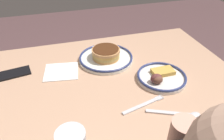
# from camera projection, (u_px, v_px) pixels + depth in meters

# --- Properties ---
(dining_table) EXTENTS (1.11, 0.82, 0.72)m
(dining_table) POSITION_uv_depth(u_px,v_px,m) (116.00, 96.00, 1.00)
(dining_table) COLOR tan
(dining_table) RESTS_ON ground_plane
(plate_near_main) EXTENTS (0.27, 0.27, 0.06)m
(plate_near_main) POSITION_uv_depth(u_px,v_px,m) (106.00, 56.00, 1.06)
(plate_near_main) COLOR white
(plate_near_main) RESTS_ON dining_table
(plate_center_pancakes) EXTENTS (0.21, 0.21, 0.05)m
(plate_center_pancakes) POSITION_uv_depth(u_px,v_px,m) (161.00, 77.00, 0.93)
(plate_center_pancakes) COLOR silver
(plate_center_pancakes) RESTS_ON dining_table
(cell_phone) EXTENTS (0.15, 0.10, 0.01)m
(cell_phone) POSITION_uv_depth(u_px,v_px,m) (14.00, 73.00, 0.98)
(cell_phone) COLOR black
(cell_phone) RESTS_ON dining_table
(paper_napkin) EXTENTS (0.17, 0.16, 0.00)m
(paper_napkin) POSITION_uv_depth(u_px,v_px,m) (61.00, 72.00, 0.99)
(paper_napkin) COLOR white
(paper_napkin) RESTS_ON dining_table
(fork_near) EXTENTS (0.18, 0.06, 0.01)m
(fork_near) POSITION_uv_depth(u_px,v_px,m) (144.00, 105.00, 0.81)
(fork_near) COLOR silver
(fork_near) RESTS_ON dining_table
(tea_spoon) EXTENTS (0.18, 0.09, 0.01)m
(tea_spoon) POSITION_uv_depth(u_px,v_px,m) (181.00, 114.00, 0.77)
(tea_spoon) COLOR silver
(tea_spoon) RESTS_ON dining_table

